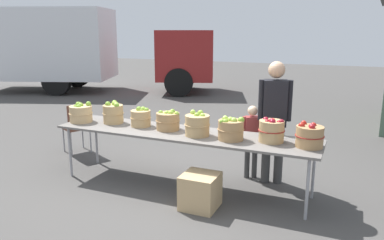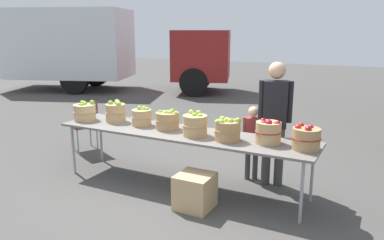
{
  "view_description": "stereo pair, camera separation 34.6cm",
  "coord_description": "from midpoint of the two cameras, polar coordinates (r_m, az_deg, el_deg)",
  "views": [
    {
      "loc": [
        2.01,
        -4.31,
        2.04
      ],
      "look_at": [
        0.0,
        0.3,
        0.85
      ],
      "focal_mm": 35.46,
      "sensor_mm": 36.0,
      "label": 1
    },
    {
      "loc": [
        2.32,
        -4.17,
        2.04
      ],
      "look_at": [
        0.0,
        0.3,
        0.85
      ],
      "focal_mm": 35.46,
      "sensor_mm": 36.0,
      "label": 2
    }
  ],
  "objects": [
    {
      "name": "apple_basket_green_2",
      "position": [
        5.29,
        -5.71,
        0.5
      ],
      "size": [
        0.29,
        0.29,
        0.28
      ],
      "color": "tan",
      "rests_on": "market_table"
    },
    {
      "name": "folding_chair",
      "position": [
        6.69,
        -14.44,
        -0.35
      ],
      "size": [
        0.54,
        0.54,
        0.86
      ],
      "rotation": [
        0.0,
        0.0,
        4.22
      ],
      "color": "brown",
      "rests_on": "ground"
    },
    {
      "name": "produce_crate",
      "position": [
        4.52,
        2.68,
        -10.68
      ],
      "size": [
        0.41,
        0.41,
        0.41
      ],
      "primitive_type": "cube",
      "color": "tan",
      "rests_on": "ground"
    },
    {
      "name": "apple_basket_green_0",
      "position": [
        5.75,
        -14.19,
        1.24
      ],
      "size": [
        0.34,
        0.34,
        0.29
      ],
      "color": "tan",
      "rests_on": "market_table"
    },
    {
      "name": "apple_basket_red_0",
      "position": [
        4.54,
        13.57,
        -1.74
      ],
      "size": [
        0.32,
        0.32,
        0.29
      ],
      "color": "tan",
      "rests_on": "market_table"
    },
    {
      "name": "market_table",
      "position": [
        4.94,
        0.4,
        -2.21
      ],
      "size": [
        3.5,
        0.76,
        0.75
      ],
      "color": "slate",
      "rests_on": "ground"
    },
    {
      "name": "apple_basket_green_5",
      "position": [
        4.58,
        7.52,
        -1.46
      ],
      "size": [
        0.33,
        0.33,
        0.29
      ],
      "color": "#A87F51",
      "rests_on": "market_table"
    },
    {
      "name": "apple_basket_green_1",
      "position": [
        5.55,
        -9.67,
        1.19
      ],
      "size": [
        0.3,
        0.3,
        0.32
      ],
      "color": "tan",
      "rests_on": "market_table"
    },
    {
      "name": "box_truck",
      "position": [
        13.6,
        -13.24,
        10.65
      ],
      "size": [
        7.97,
        4.67,
        2.75
      ],
      "rotation": [
        0.0,
        0.0,
        0.35
      ],
      "color": "silver",
      "rests_on": "ground"
    },
    {
      "name": "apple_basket_red_1",
      "position": [
        4.44,
        18.94,
        -2.61
      ],
      "size": [
        0.33,
        0.33,
        0.28
      ],
      "color": "#A87F51",
      "rests_on": "market_table"
    },
    {
      "name": "child_customer",
      "position": [
        5.3,
        10.93,
        -2.56
      ],
      "size": [
        0.26,
        0.2,
        1.04
      ],
      "rotation": [
        0.0,
        0.0,
        3.57
      ],
      "color": "#3F3F3F",
      "rests_on": "ground"
    },
    {
      "name": "vendor_adult",
      "position": [
        5.09,
        14.27,
        0.82
      ],
      "size": [
        0.43,
        0.29,
        1.66
      ],
      "rotation": [
        0.0,
        0.0,
        3.39
      ],
      "color": "#3F3F3F",
      "rests_on": "ground"
    },
    {
      "name": "ground_plane",
      "position": [
        5.18,
        0.39,
        -9.89
      ],
      "size": [
        40.0,
        40.0,
        0.0
      ],
      "primitive_type": "plane",
      "color": "#474442"
    },
    {
      "name": "apple_basket_green_4",
      "position": [
        4.75,
        2.54,
        -0.76
      ],
      "size": [
        0.33,
        0.33,
        0.31
      ],
      "color": "tan",
      "rests_on": "market_table"
    },
    {
      "name": "apple_basket_green_3",
      "position": [
        5.06,
        -1.75,
        -0.05
      ],
      "size": [
        0.33,
        0.33,
        0.27
      ],
      "color": "#A87F51",
      "rests_on": "market_table"
    }
  ]
}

